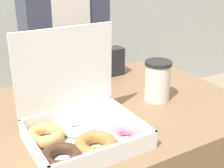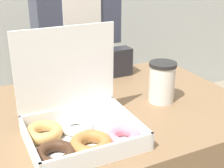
% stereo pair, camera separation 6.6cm
% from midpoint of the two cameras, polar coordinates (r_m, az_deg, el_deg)
% --- Properties ---
extents(donut_box, '(0.31, 0.26, 0.30)m').
position_cam_midpoint_polar(donut_box, '(0.86, -4.23, -7.90)').
color(donut_box, white).
rests_on(donut_box, table).
extents(coffee_cup, '(0.09, 0.09, 0.14)m').
position_cam_midpoint_polar(coffee_cup, '(1.09, 10.84, 0.34)').
color(coffee_cup, silver).
rests_on(coffee_cup, table).
extents(napkin_holder, '(0.12, 0.06, 0.12)m').
position_cam_midpoint_polar(napkin_holder, '(1.32, 2.43, 4.04)').
color(napkin_holder, '#232328').
rests_on(napkin_holder, table).
extents(person_customer, '(0.41, 0.23, 1.64)m').
position_cam_midpoint_polar(person_customer, '(1.56, -5.37, 9.68)').
color(person_customer, '#665B51').
rests_on(person_customer, ground_plane).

